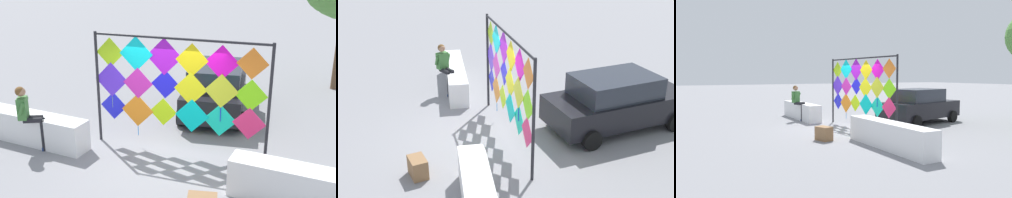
# 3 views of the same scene
# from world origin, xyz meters

# --- Properties ---
(ground) EXTENTS (120.00, 120.00, 0.00)m
(ground) POSITION_xyz_m (0.00, 0.00, 0.00)
(ground) COLOR gray
(plaza_ledge_left) EXTENTS (3.54, 0.58, 0.77)m
(plaza_ledge_left) POSITION_xyz_m (-3.58, -0.41, 0.39)
(plaza_ledge_left) COLOR white
(plaza_ledge_left) RESTS_ON ground
(kite_display_rack) EXTENTS (4.23, 0.48, 2.80)m
(kite_display_rack) POSITION_xyz_m (0.12, 0.68, 1.72)
(kite_display_rack) COLOR #232328
(kite_display_rack) RESTS_ON ground
(seated_vendor) EXTENTS (0.78, 0.69, 1.62)m
(seated_vendor) POSITION_xyz_m (-3.08, -0.75, 0.96)
(seated_vendor) COLOR black
(seated_vendor) RESTS_ON ground
(parked_car) EXTENTS (2.51, 4.13, 1.50)m
(parked_car) POSITION_xyz_m (0.08, 3.68, 0.76)
(parked_car) COLOR black
(parked_car) RESTS_ON ground
(cardboard_box_large) EXTENTS (0.61, 0.48, 0.45)m
(cardboard_box_large) POSITION_xyz_m (1.64, -1.58, 0.22)
(cardboard_box_large) COLOR olive
(cardboard_box_large) RESTS_ON ground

